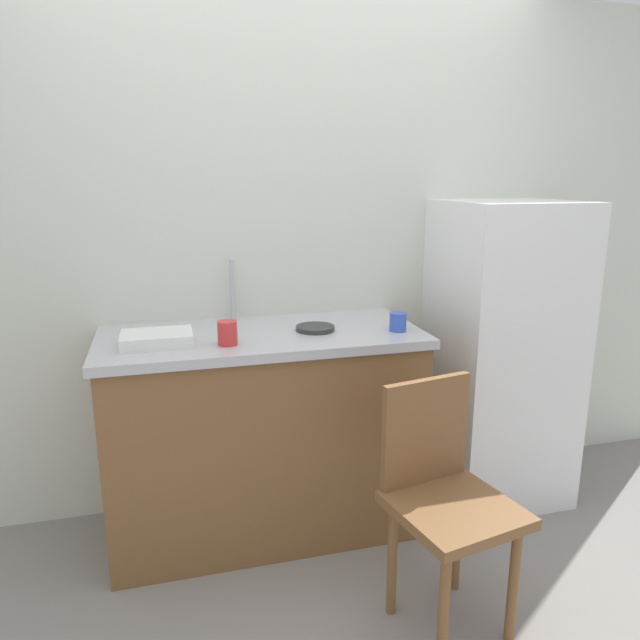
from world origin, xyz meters
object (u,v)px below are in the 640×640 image
object	(u,v)px
dish_tray	(157,339)
hotplate	(315,328)
chair	(444,494)
cup_blue	(398,322)
cup_red	(227,333)
refrigerator	(501,353)

from	to	relation	value
dish_tray	hotplate	distance (m)	0.67
chair	dish_tray	distance (m)	1.25
hotplate	cup_blue	size ratio (longest dim) A/B	2.10
cup_red	dish_tray	bearing A→B (deg)	164.40
hotplate	cup_red	world-z (taller)	cup_red
chair	hotplate	size ratio (longest dim) A/B	5.24
hotplate	dish_tray	bearing A→B (deg)	-176.02
refrigerator	cup_red	xyz separation A→B (m)	(-1.36, -0.17, 0.24)
cup_red	chair	bearing A→B (deg)	-41.07
refrigerator	cup_red	size ratio (longest dim) A/B	15.27
dish_tray	cup_red	xyz separation A→B (m)	(0.27, -0.08, 0.02)
cup_blue	cup_red	xyz separation A→B (m)	(-0.74, -0.02, 0.01)
refrigerator	hotplate	distance (m)	0.99
cup_blue	dish_tray	bearing A→B (deg)	176.85
refrigerator	cup_blue	bearing A→B (deg)	-166.62
refrigerator	chair	bearing A→B (deg)	-131.89
refrigerator	cup_blue	world-z (taller)	refrigerator
chair	cup_blue	distance (m)	0.78
cup_red	cup_blue	bearing A→B (deg)	1.59
chair	dish_tray	xyz separation A→B (m)	(-0.95, 0.67, 0.46)
refrigerator	dish_tray	xyz separation A→B (m)	(-1.63, -0.09, 0.22)
dish_tray	cup_blue	size ratio (longest dim) A/B	3.46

